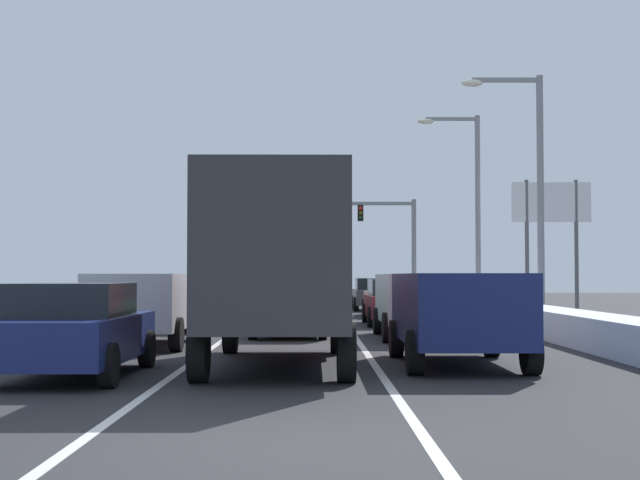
# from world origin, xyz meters

# --- Properties ---
(ground_plane) EXTENTS (120.60, 120.60, 0.00)m
(ground_plane) POSITION_xyz_m (0.00, 18.55, 0.00)
(ground_plane) COLOR #28282B
(lane_stripe_between_right_lane_and_center_lane) EXTENTS (0.14, 51.02, 0.01)m
(lane_stripe_between_right_lane_and_center_lane) POSITION_xyz_m (1.70, 23.19, 0.00)
(lane_stripe_between_right_lane_and_center_lane) COLOR silver
(lane_stripe_between_right_lane_and_center_lane) RESTS_ON ground
(lane_stripe_between_center_lane_and_left_lane) EXTENTS (0.14, 51.02, 0.01)m
(lane_stripe_between_center_lane_and_left_lane) POSITION_xyz_m (-1.70, 23.19, 0.00)
(lane_stripe_between_center_lane_and_left_lane) COLOR silver
(lane_stripe_between_center_lane_and_left_lane) RESTS_ON ground
(snow_bank_right_shoulder) EXTENTS (1.32, 51.02, 0.74)m
(snow_bank_right_shoulder) POSITION_xyz_m (7.00, 23.19, 0.37)
(snow_bank_right_shoulder) COLOR silver
(snow_bank_right_shoulder) RESTS_ON ground
(snow_bank_left_shoulder) EXTENTS (1.78, 51.02, 0.66)m
(snow_bank_left_shoulder) POSITION_xyz_m (-7.00, 23.19, 0.33)
(snow_bank_left_shoulder) COLOR silver
(snow_bank_left_shoulder) RESTS_ON ground
(suv_navy_right_lane_nearest) EXTENTS (2.16, 4.90, 1.67)m
(suv_navy_right_lane_nearest) POSITION_xyz_m (3.20, 7.91, 1.02)
(suv_navy_right_lane_nearest) COLOR navy
(suv_navy_right_lane_nearest) RESTS_ON ground
(suv_silver_right_lane_second) EXTENTS (2.16, 4.90, 1.67)m
(suv_silver_right_lane_second) POSITION_xyz_m (3.34, 15.23, 1.02)
(suv_silver_right_lane_second) COLOR #B7BABF
(suv_silver_right_lane_second) RESTS_ON ground
(sedan_maroon_right_lane_third) EXTENTS (2.00, 4.50, 1.51)m
(sedan_maroon_right_lane_third) POSITION_xyz_m (3.28, 21.70, 0.76)
(sedan_maroon_right_lane_third) COLOR maroon
(sedan_maroon_right_lane_third) RESTS_ON ground
(sedan_tan_right_lane_fourth) EXTENTS (2.00, 4.50, 1.51)m
(sedan_tan_right_lane_fourth) POSITION_xyz_m (3.63, 28.26, 0.76)
(sedan_tan_right_lane_fourth) COLOR #937F60
(sedan_tan_right_lane_fourth) RESTS_ON ground
(sedan_charcoal_right_lane_fifth) EXTENTS (2.00, 4.50, 1.51)m
(sedan_charcoal_right_lane_fifth) POSITION_xyz_m (3.41, 34.68, 0.76)
(sedan_charcoal_right_lane_fifth) COLOR #38383D
(sedan_charcoal_right_lane_fifth) RESTS_ON ground
(box_truck_center_lane_nearest) EXTENTS (2.53, 7.20, 3.36)m
(box_truck_center_lane_nearest) POSITION_xyz_m (-0.04, 7.62, 1.90)
(box_truck_center_lane_nearest) COLOR maroon
(box_truck_center_lane_nearest) RESTS_ON ground
(sedan_green_center_lane_second) EXTENTS (2.00, 4.50, 1.51)m
(sedan_green_center_lane_second) POSITION_xyz_m (-0.07, 16.19, 0.76)
(sedan_green_center_lane_second) COLOR #1E5633
(sedan_green_center_lane_second) RESTS_ON ground
(suv_gray_center_lane_third) EXTENTS (2.16, 4.90, 1.67)m
(suv_gray_center_lane_third) POSITION_xyz_m (-0.01, 22.35, 1.02)
(suv_gray_center_lane_third) COLOR slate
(suv_gray_center_lane_third) RESTS_ON ground
(sedan_black_center_lane_fourth) EXTENTS (2.00, 4.50, 1.51)m
(sedan_black_center_lane_fourth) POSITION_xyz_m (-0.18, 29.11, 0.76)
(sedan_black_center_lane_fourth) COLOR black
(sedan_black_center_lane_fourth) RESTS_ON ground
(suv_white_center_lane_fifth) EXTENTS (2.16, 4.90, 1.67)m
(suv_white_center_lane_fifth) POSITION_xyz_m (0.14, 35.09, 1.02)
(suv_white_center_lane_fifth) COLOR silver
(suv_white_center_lane_fifth) RESTS_ON ground
(sedan_navy_left_lane_nearest) EXTENTS (2.00, 4.50, 1.51)m
(sedan_navy_left_lane_nearest) POSITION_xyz_m (-3.27, 6.00, 0.76)
(sedan_navy_left_lane_nearest) COLOR navy
(sedan_navy_left_lane_nearest) RESTS_ON ground
(suv_silver_left_lane_second) EXTENTS (2.16, 4.90, 1.67)m
(suv_silver_left_lane_second) POSITION_xyz_m (-3.31, 12.64, 1.02)
(suv_silver_left_lane_second) COLOR #B7BABF
(suv_silver_left_lane_second) RESTS_ON ground
(sedan_maroon_left_lane_third) EXTENTS (2.00, 4.50, 1.51)m
(sedan_maroon_left_lane_third) POSITION_xyz_m (-3.56, 18.95, 0.76)
(sedan_maroon_left_lane_third) COLOR maroon
(sedan_maroon_left_lane_third) RESTS_ON ground
(suv_tan_left_lane_fourth) EXTENTS (2.16, 4.90, 1.67)m
(suv_tan_left_lane_fourth) POSITION_xyz_m (-3.58, 25.31, 1.02)
(suv_tan_left_lane_fourth) COLOR #937F60
(suv_tan_left_lane_fourth) RESTS_ON ground
(sedan_charcoal_left_lane_fifth) EXTENTS (2.00, 4.50, 1.51)m
(sedan_charcoal_left_lane_fifth) POSITION_xyz_m (-3.16, 31.37, 0.76)
(sedan_charcoal_left_lane_fifth) COLOR #38383D
(sedan_charcoal_left_lane_fifth) RESTS_ON ground
(traffic_light_gantry) EXTENTS (7.54, 0.47, 6.20)m
(traffic_light_gantry) POSITION_xyz_m (4.27, 46.37, 4.50)
(traffic_light_gantry) COLOR slate
(traffic_light_gantry) RESTS_ON ground
(street_lamp_right_near) EXTENTS (2.66, 0.36, 8.14)m
(street_lamp_right_near) POSITION_xyz_m (7.57, 20.87, 4.87)
(street_lamp_right_near) COLOR gray
(street_lamp_right_near) RESTS_ON ground
(street_lamp_right_mid) EXTENTS (2.66, 0.36, 8.44)m
(street_lamp_right_mid) POSITION_xyz_m (7.20, 30.15, 5.03)
(street_lamp_right_mid) COLOR gray
(street_lamp_right_mid) RESTS_ON ground
(roadside_sign_right) EXTENTS (3.20, 0.16, 5.50)m
(roadside_sign_right) POSITION_xyz_m (10.19, 28.28, 4.02)
(roadside_sign_right) COLOR #59595B
(roadside_sign_right) RESTS_ON ground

